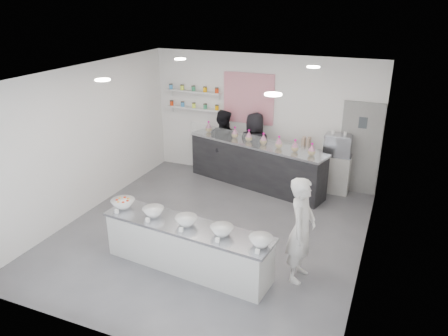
{
  "coord_description": "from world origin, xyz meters",
  "views": [
    {
      "loc": [
        3.03,
        -6.65,
        4.23
      ],
      "look_at": [
        0.1,
        0.4,
        1.19
      ],
      "focal_mm": 35.0,
      "sensor_mm": 36.0,
      "label": 1
    }
  ],
  "objects_px": {
    "espresso_ledge": "(322,171)",
    "staff_right": "(254,148)",
    "woman_prep": "(301,230)",
    "espresso_machine": "(338,145)",
    "staff_left": "(223,144)",
    "prep_counter": "(187,246)",
    "back_bar": "(255,165)"
  },
  "relations": [
    {
      "from": "espresso_ledge",
      "to": "staff_right",
      "type": "distance_m",
      "value": 1.67
    },
    {
      "from": "prep_counter",
      "to": "espresso_ledge",
      "type": "height_order",
      "value": "espresso_ledge"
    },
    {
      "from": "staff_right",
      "to": "woman_prep",
      "type": "bearing_deg",
      "value": 119.32
    },
    {
      "from": "espresso_ledge",
      "to": "woman_prep",
      "type": "relative_size",
      "value": 0.71
    },
    {
      "from": "prep_counter",
      "to": "espresso_ledge",
      "type": "relative_size",
      "value": 2.38
    },
    {
      "from": "staff_left",
      "to": "staff_right",
      "type": "xyz_separation_m",
      "value": [
        0.81,
        0.0,
        0.0
      ]
    },
    {
      "from": "back_bar",
      "to": "woman_prep",
      "type": "height_order",
      "value": "woman_prep"
    },
    {
      "from": "espresso_machine",
      "to": "staff_right",
      "type": "distance_m",
      "value": 1.93
    },
    {
      "from": "back_bar",
      "to": "staff_left",
      "type": "relative_size",
      "value": 2.03
    },
    {
      "from": "back_bar",
      "to": "woman_prep",
      "type": "distance_m",
      "value": 3.67
    },
    {
      "from": "espresso_ledge",
      "to": "staff_left",
      "type": "distance_m",
      "value": 2.46
    },
    {
      "from": "staff_right",
      "to": "staff_left",
      "type": "bearing_deg",
      "value": -0.22
    },
    {
      "from": "prep_counter",
      "to": "back_bar",
      "type": "height_order",
      "value": "back_bar"
    },
    {
      "from": "prep_counter",
      "to": "back_bar",
      "type": "relative_size",
      "value": 0.85
    },
    {
      "from": "espresso_ledge",
      "to": "staff_right",
      "type": "relative_size",
      "value": 0.72
    },
    {
      "from": "staff_right",
      "to": "espresso_ledge",
      "type": "bearing_deg",
      "value": -176.01
    },
    {
      "from": "back_bar",
      "to": "espresso_machine",
      "type": "relative_size",
      "value": 5.9
    },
    {
      "from": "prep_counter",
      "to": "staff_right",
      "type": "relative_size",
      "value": 1.72
    },
    {
      "from": "espresso_machine",
      "to": "staff_left",
      "type": "height_order",
      "value": "staff_left"
    },
    {
      "from": "back_bar",
      "to": "staff_right",
      "type": "xyz_separation_m",
      "value": [
        -0.12,
        0.25,
        0.32
      ]
    },
    {
      "from": "espresso_ledge",
      "to": "staff_left",
      "type": "bearing_deg",
      "value": -177.19
    },
    {
      "from": "back_bar",
      "to": "staff_right",
      "type": "height_order",
      "value": "staff_right"
    },
    {
      "from": "staff_left",
      "to": "staff_right",
      "type": "bearing_deg",
      "value": -169.8
    },
    {
      "from": "staff_right",
      "to": "back_bar",
      "type": "bearing_deg",
      "value": 115.73
    },
    {
      "from": "espresso_ledge",
      "to": "woman_prep",
      "type": "distance_m",
      "value": 3.57
    },
    {
      "from": "espresso_machine",
      "to": "staff_right",
      "type": "bearing_deg",
      "value": -176.43
    },
    {
      "from": "prep_counter",
      "to": "staff_left",
      "type": "height_order",
      "value": "staff_left"
    },
    {
      "from": "back_bar",
      "to": "staff_right",
      "type": "distance_m",
      "value": 0.42
    },
    {
      "from": "espresso_machine",
      "to": "staff_left",
      "type": "relative_size",
      "value": 0.34
    },
    {
      "from": "back_bar",
      "to": "espresso_machine",
      "type": "distance_m",
      "value": 1.92
    },
    {
      "from": "back_bar",
      "to": "espresso_machine",
      "type": "bearing_deg",
      "value": 26.37
    },
    {
      "from": "staff_left",
      "to": "staff_right",
      "type": "height_order",
      "value": "staff_right"
    }
  ]
}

